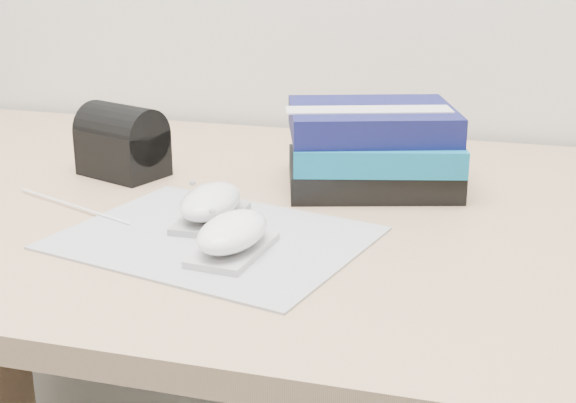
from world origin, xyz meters
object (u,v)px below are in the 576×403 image
(desk, at_px, (360,355))
(mouse_rear, at_px, (211,204))
(mouse_front, at_px, (233,235))
(book_stack, at_px, (373,148))
(pouch, at_px, (122,142))

(desk, distance_m, mouse_rear, 0.34)
(mouse_front, bearing_deg, book_stack, 71.08)
(mouse_rear, distance_m, pouch, 0.25)
(desk, xyz_separation_m, pouch, (-0.35, 0.00, 0.28))
(book_stack, bearing_deg, desk, -90.83)
(desk, xyz_separation_m, book_stack, (0.00, 0.05, 0.29))
(desk, height_order, mouse_rear, mouse_rear)
(mouse_rear, distance_m, mouse_front, 0.10)
(mouse_rear, bearing_deg, book_stack, 51.87)
(desk, relative_size, mouse_rear, 13.61)
(book_stack, height_order, pouch, book_stack)
(mouse_rear, height_order, book_stack, book_stack)
(desk, bearing_deg, pouch, 179.91)
(book_stack, xyz_separation_m, pouch, (-0.35, -0.04, -0.00))
(desk, xyz_separation_m, mouse_front, (-0.10, -0.24, 0.26))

